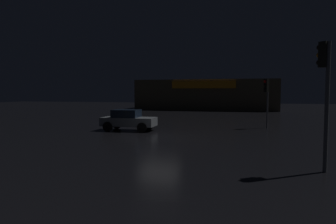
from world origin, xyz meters
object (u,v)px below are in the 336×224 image
store_building (207,95)px  car_near (128,120)px  traffic_signal_main (266,91)px  traffic_signal_opposite (325,80)px

store_building → car_near: (-2.21, -29.57, -1.59)m
store_building → traffic_signal_main: store_building is taller
traffic_signal_main → car_near: bearing=-157.8°
traffic_signal_opposite → traffic_signal_main: bearing=94.5°
traffic_signal_main → traffic_signal_opposite: size_ratio=0.84×
traffic_signal_main → car_near: traffic_signal_main is taller
store_building → car_near: size_ratio=5.59×
traffic_signal_main → car_near: 10.85m
car_near → traffic_signal_main: bearing=22.2°
store_building → traffic_signal_main: 26.66m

